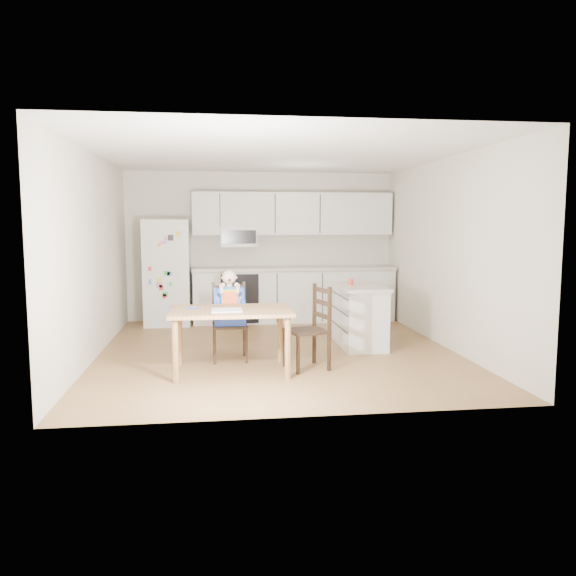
{
  "coord_description": "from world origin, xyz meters",
  "views": [
    {
      "loc": [
        -0.78,
        -7.08,
        1.65
      ],
      "look_at": [
        0.09,
        -0.38,
        0.86
      ],
      "focal_mm": 35.0,
      "sensor_mm": 36.0,
      "label": 1
    }
  ],
  "objects_px": {
    "red_cup": "(351,282)",
    "chair_booster": "(229,306)",
    "chair_side": "(314,322)",
    "dining_table": "(231,318)",
    "refrigerator": "(167,272)",
    "kitchen_island": "(359,315)"
  },
  "relations": [
    {
      "from": "dining_table",
      "to": "chair_side",
      "type": "height_order",
      "value": "chair_side"
    },
    {
      "from": "red_cup",
      "to": "dining_table",
      "type": "relative_size",
      "value": 0.07
    },
    {
      "from": "refrigerator",
      "to": "red_cup",
      "type": "height_order",
      "value": "refrigerator"
    },
    {
      "from": "kitchen_island",
      "to": "dining_table",
      "type": "xyz_separation_m",
      "value": [
        -1.74,
        -1.15,
        0.2
      ]
    },
    {
      "from": "chair_booster",
      "to": "red_cup",
      "type": "bearing_deg",
      "value": 17.23
    },
    {
      "from": "red_cup",
      "to": "dining_table",
      "type": "bearing_deg",
      "value": -144.68
    },
    {
      "from": "kitchen_island",
      "to": "red_cup",
      "type": "height_order",
      "value": "red_cup"
    },
    {
      "from": "kitchen_island",
      "to": "red_cup",
      "type": "xyz_separation_m",
      "value": [
        -0.12,
        0.0,
        0.45
      ]
    },
    {
      "from": "chair_side",
      "to": "chair_booster",
      "type": "bearing_deg",
      "value": -135.68
    },
    {
      "from": "red_cup",
      "to": "chair_side",
      "type": "distance_m",
      "value": 1.31
    },
    {
      "from": "dining_table",
      "to": "chair_booster",
      "type": "distance_m",
      "value": 0.62
    },
    {
      "from": "red_cup",
      "to": "chair_booster",
      "type": "xyz_separation_m",
      "value": [
        -1.62,
        -0.54,
        -0.21
      ]
    },
    {
      "from": "chair_booster",
      "to": "chair_side",
      "type": "height_order",
      "value": "chair_booster"
    },
    {
      "from": "refrigerator",
      "to": "red_cup",
      "type": "bearing_deg",
      "value": -37.68
    },
    {
      "from": "refrigerator",
      "to": "kitchen_island",
      "type": "xyz_separation_m",
      "value": [
        2.68,
        -1.98,
        -0.44
      ]
    },
    {
      "from": "chair_side",
      "to": "dining_table",
      "type": "bearing_deg",
      "value": -101.26
    },
    {
      "from": "red_cup",
      "to": "chair_booster",
      "type": "bearing_deg",
      "value": -161.77
    },
    {
      "from": "dining_table",
      "to": "chair_side",
      "type": "relative_size",
      "value": 1.39
    },
    {
      "from": "refrigerator",
      "to": "kitchen_island",
      "type": "bearing_deg",
      "value": -36.48
    },
    {
      "from": "dining_table",
      "to": "chair_booster",
      "type": "relative_size",
      "value": 1.21
    },
    {
      "from": "kitchen_island",
      "to": "chair_booster",
      "type": "xyz_separation_m",
      "value": [
        -1.75,
        -0.53,
        0.25
      ]
    },
    {
      "from": "kitchen_island",
      "to": "red_cup",
      "type": "bearing_deg",
      "value": 177.78
    }
  ]
}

